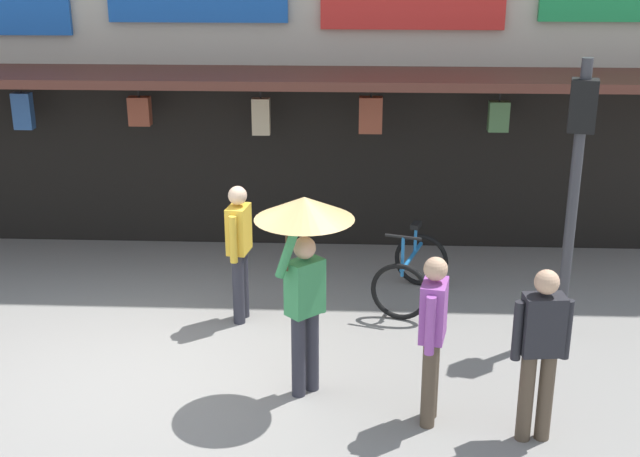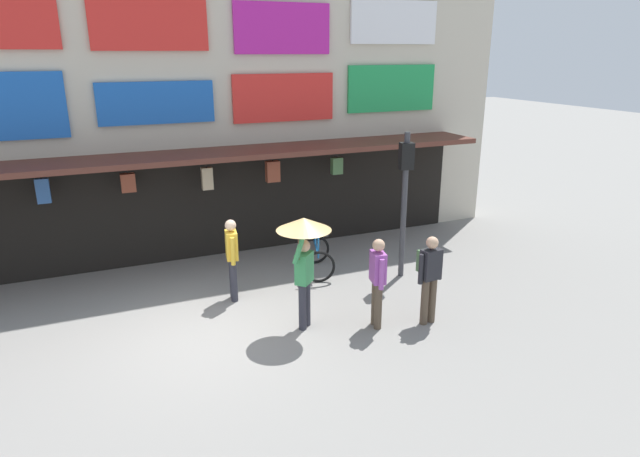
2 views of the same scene
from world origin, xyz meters
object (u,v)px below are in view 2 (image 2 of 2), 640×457
pedestrian_in_black (378,278)px  traffic_light_far (405,182)px  pedestrian_in_purple (232,255)px  pedestrian_with_umbrella (304,242)px  bicycle_parked (316,256)px  pedestrian_in_yellow (429,273)px

pedestrian_in_black → traffic_light_far: bearing=48.5°
pedestrian_in_purple → pedestrian_with_umbrella: pedestrian_with_umbrella is taller
bicycle_parked → traffic_light_far: bearing=-27.8°
bicycle_parked → pedestrian_in_purple: size_ratio=0.79×
pedestrian_in_purple → pedestrian_with_umbrella: size_ratio=0.81×
pedestrian_in_purple → pedestrian_in_yellow: bearing=-38.1°
traffic_light_far → pedestrian_in_yellow: traffic_light_far is taller
traffic_light_far → pedestrian_in_purple: size_ratio=1.90×
traffic_light_far → bicycle_parked: 2.58m
bicycle_parked → pedestrian_in_black: bearing=-89.5°
pedestrian_in_yellow → pedestrian_in_black: (-0.93, 0.23, -0.04)m
traffic_light_far → pedestrian_in_yellow: 2.50m
pedestrian_with_umbrella → pedestrian_in_black: size_ratio=1.24×
bicycle_parked → pedestrian_with_umbrella: pedestrian_with_umbrella is taller
bicycle_parked → pedestrian_in_yellow: 3.19m
traffic_light_far → pedestrian_with_umbrella: bearing=-154.1°
pedestrian_in_yellow → pedestrian_with_umbrella: (-2.14, 0.71, 0.66)m
traffic_light_far → bicycle_parked: bearing=152.2°
pedestrian_in_yellow → pedestrian_in_black: 0.96m
bicycle_parked → pedestrian_in_purple: (-2.07, -0.61, 0.55)m
bicycle_parked → pedestrian_in_purple: pedestrian_in_purple is taller
bicycle_parked → pedestrian_in_yellow: (0.96, -2.98, 0.59)m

